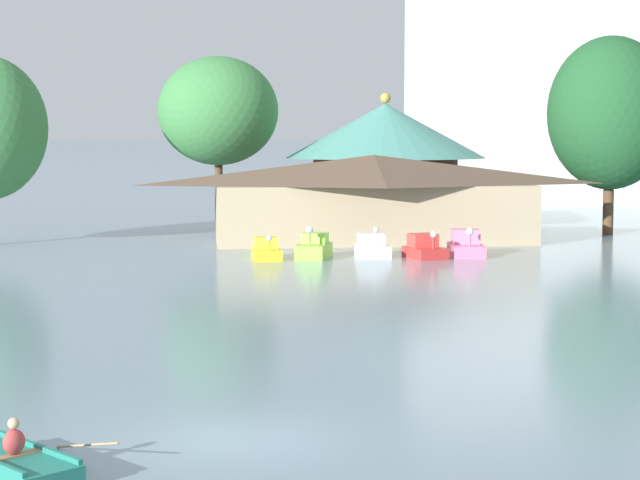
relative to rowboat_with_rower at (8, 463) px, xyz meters
The scene contains 12 objects.
ground_plane 4.74m from the rowboat_with_rower, 26.03° to the left, with size 2000.00×2000.00×0.00m, color gray.
rowboat_with_rower is the anchor object (origin of this frame).
pedal_boat_yellow 36.69m from the rowboat_with_rower, 79.03° to the left, with size 1.48×2.49×1.31m.
pedal_boat_lime 37.56m from the rowboat_with_rower, 75.46° to the left, with size 2.17×2.88×1.73m.
pedal_boat_white 38.56m from the rowboat_with_rower, 71.16° to the left, with size 1.64×2.41×1.66m.
pedal_boat_red 38.84m from the rowboat_with_rower, 67.21° to the left, with size 2.12×2.62×1.46m.
pedal_boat_pink 40.48m from the rowboat_with_rower, 64.58° to the left, with size 1.89×3.08×1.58m.
boathouse 46.42m from the rowboat_with_rower, 72.77° to the left, with size 19.68×6.75×5.09m.
green_roof_pavilion 55.56m from the rowboat_with_rower, 73.40° to the left, with size 13.12×13.12×8.97m.
shoreline_tree_mid 52.97m from the rowboat_with_rower, 84.64° to the left, with size 7.67×7.67×11.22m.
shoreline_tree_right 56.42m from the rowboat_with_rower, 58.66° to the left, with size 7.78×7.78×12.35m.
background_building_block 91.34m from the rowboat_with_rower, 66.13° to the left, with size 25.96×16.92×21.00m.
Camera 1 is at (-0.67, -23.48, 6.40)m, focal length 64.34 mm.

